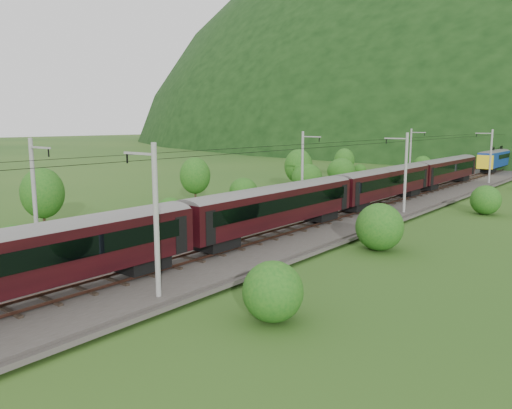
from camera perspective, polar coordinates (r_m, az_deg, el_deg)
The scene contains 14 objects.
ground at distance 31.89m, azimuth -18.31°, elevation -8.05°, with size 600.00×600.00×0.00m, color #204716.
railbed at distance 37.93m, azimuth -5.51°, elevation -4.62°, with size 14.00×220.00×0.30m, color #38332D.
track_left at distance 39.55m, azimuth -8.01°, elevation -3.76°, with size 2.40×220.00×0.27m.
track_right at distance 36.28m, azimuth -2.80°, elevation -4.87°, with size 2.40×220.00×0.27m.
catenary_left at distance 58.05m, azimuth 5.39°, elevation 4.58°, with size 2.54×192.28×8.00m.
catenary_right at distance 52.31m, azimuth 16.65°, elevation 3.71°, with size 2.54×192.28×8.00m.
overhead_wires at distance 36.88m, azimuth -5.68°, elevation 5.92°, with size 4.83×198.00×0.03m.
mountain_ridge at distance 348.35m, azimuth 14.31°, elevation 7.53°, with size 336.00×280.00×132.00m, color black.
train at distance 48.03m, azimuth 9.39°, elevation 1.96°, with size 2.67×126.67×4.62m.
hazard_post_near at distance 66.16m, azimuth 15.09°, elevation 1.96°, with size 0.18×0.18×1.68m, color red.
hazard_post_far at distance 71.93m, azimuth 17.98°, elevation 2.38°, with size 0.18×0.18×1.66m, color red.
signal at distance 76.01m, azimuth 15.94°, elevation 3.25°, with size 0.26×0.26×2.35m.
vegetation_left at distance 55.65m, azimuth -7.30°, elevation 2.25°, with size 11.87×146.53×6.16m.
vegetation_right at distance 32.72m, azimuth 12.63°, elevation -4.94°, with size 6.83×102.59×3.14m.
Camera 1 is at (25.86, -16.21, 9.27)m, focal length 35.00 mm.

